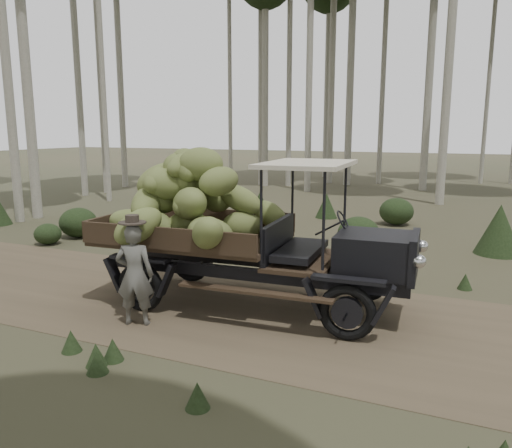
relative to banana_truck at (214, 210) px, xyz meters
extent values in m
plane|color=#473D2B|center=(2.55, -0.14, -1.60)|extent=(120.00, 120.00, 0.00)
cube|color=brown|center=(2.55, -0.14, -1.60)|extent=(70.00, 4.00, 0.01)
cube|color=black|center=(2.58, 0.25, -0.52)|extent=(1.13, 1.08, 0.59)
cube|color=black|center=(3.17, 0.28, -0.52)|extent=(0.17, 1.08, 0.67)
cube|color=black|center=(1.08, 0.16, -0.42)|extent=(0.17, 1.51, 0.59)
cube|color=#38281C|center=(-0.43, 0.07, -0.52)|extent=(3.12, 2.11, 0.09)
cube|color=#38281C|center=(-0.48, 1.04, -0.33)|extent=(3.01, 0.24, 0.34)
cube|color=#38281C|center=(-0.37, -0.89, -0.33)|extent=(3.01, 0.24, 0.34)
cube|color=#38281C|center=(-1.93, -0.01, -0.33)|extent=(0.18, 1.94, 0.34)
cube|color=beige|center=(1.54, 0.19, 0.79)|extent=(1.34, 1.90, 0.06)
cube|color=black|center=(0.68, 0.55, -0.93)|extent=(4.94, 0.39, 0.19)
cube|color=black|center=(0.72, -0.27, -0.93)|extent=(4.94, 0.39, 0.19)
torus|color=black|center=(2.31, 1.09, -1.19)|extent=(0.82, 0.19, 0.82)
torus|color=black|center=(2.41, -0.62, -1.19)|extent=(0.82, 0.19, 0.82)
torus|color=black|center=(-1.01, 0.90, -1.19)|extent=(0.82, 0.19, 0.82)
torus|color=black|center=(-0.91, -0.82, -1.19)|extent=(0.82, 0.19, 0.82)
sphere|color=beige|center=(3.23, 0.77, -0.47)|extent=(0.19, 0.19, 0.19)
sphere|color=beige|center=(3.28, -0.20, -0.47)|extent=(0.19, 0.19, 0.19)
ellipsoid|color=olive|center=(0.26, -0.52, -0.29)|extent=(0.94, 0.95, 0.73)
ellipsoid|color=olive|center=(-0.97, -0.17, 0.15)|extent=(0.92, 0.94, 0.61)
ellipsoid|color=olive|center=(-0.73, -0.20, 0.41)|extent=(0.99, 1.06, 0.68)
ellipsoid|color=olive|center=(-0.19, -0.07, 0.75)|extent=(0.89, 0.77, 0.57)
ellipsoid|color=olive|center=(0.37, 0.33, -0.31)|extent=(0.92, 0.94, 0.62)
ellipsoid|color=olive|center=(-0.27, 0.56, 0.15)|extent=(1.01, 0.95, 0.62)
ellipsoid|color=olive|center=(-0.78, 0.26, 0.38)|extent=(1.07, 0.97, 0.76)
ellipsoid|color=olive|center=(-0.54, 0.06, 0.75)|extent=(1.03, 1.02, 0.64)
ellipsoid|color=olive|center=(0.61, 0.98, -0.19)|extent=(0.92, 0.64, 0.68)
ellipsoid|color=olive|center=(-0.23, -0.36, 0.14)|extent=(1.07, 1.07, 0.73)
ellipsoid|color=olive|center=(-0.95, -0.05, 0.47)|extent=(1.11, 1.07, 0.81)
ellipsoid|color=olive|center=(-0.38, 0.09, 0.70)|extent=(1.02, 0.85, 0.78)
ellipsoid|color=olive|center=(-0.87, -0.36, -0.22)|extent=(0.95, 0.70, 0.58)
ellipsoid|color=olive|center=(-1.03, -0.41, 0.10)|extent=(0.79, 1.10, 0.75)
ellipsoid|color=olive|center=(-0.59, 0.10, 0.44)|extent=(0.88, 1.03, 0.56)
ellipsoid|color=olive|center=(-0.44, -0.05, 0.71)|extent=(0.85, 0.99, 0.68)
ellipsoid|color=olive|center=(-1.42, -0.24, -0.29)|extent=(1.07, 0.78, 0.63)
ellipsoid|color=olive|center=(-0.40, 0.70, 0.06)|extent=(0.83, 0.79, 0.56)
ellipsoid|color=olive|center=(0.18, -0.15, 0.50)|extent=(0.84, 0.86, 0.59)
ellipsoid|color=olive|center=(-0.63, 0.06, 0.65)|extent=(0.93, 0.96, 0.74)
ellipsoid|color=olive|center=(-0.45, -0.19, -0.28)|extent=(1.01, 0.85, 0.72)
ellipsoid|color=olive|center=(-0.29, -0.26, 0.10)|extent=(0.44, 0.79, 0.45)
ellipsoid|color=olive|center=(-0.91, -0.24, 0.48)|extent=(0.56, 0.90, 0.58)
ellipsoid|color=olive|center=(-0.52, -0.05, 0.73)|extent=(0.48, 0.88, 0.58)
ellipsoid|color=olive|center=(0.10, -0.52, -0.27)|extent=(0.61, 0.85, 0.62)
ellipsoid|color=olive|center=(0.29, 0.40, 0.15)|extent=(0.93, 0.43, 0.69)
ellipsoid|color=olive|center=(-0.37, 0.23, 0.42)|extent=(0.73, 0.94, 0.64)
ellipsoid|color=olive|center=(-0.42, 0.20, 0.69)|extent=(0.95, 0.93, 0.47)
ellipsoid|color=olive|center=(-0.80, -0.97, -0.16)|extent=(1.00, 0.99, 0.81)
ellipsoid|color=olive|center=(0.38, -0.90, -0.18)|extent=(0.90, 0.97, 0.75)
imported|color=#595852|center=(-0.64, -1.31, -0.83)|extent=(0.66, 0.54, 1.55)
cylinder|color=#322A23|center=(-0.64, -1.31, -0.03)|extent=(0.53, 0.53, 0.02)
cylinder|color=#322A23|center=(-0.64, -1.31, 0.02)|extent=(0.27, 0.27, 0.12)
cylinder|color=#B2AD9E|center=(-12.52, 13.62, 6.16)|extent=(0.31, 0.31, 15.52)
cylinder|color=#B2AD9E|center=(-6.13, 16.97, 5.70)|extent=(0.35, 0.35, 14.60)
cylinder|color=#B2AD9E|center=(-4.68, 23.30, 6.48)|extent=(0.32, 0.32, 16.16)
cylinder|color=#B2AD9E|center=(-8.23, 17.20, 7.28)|extent=(0.21, 0.21, 17.76)
cylinder|color=#B2AD9E|center=(4.27, 22.81, 6.75)|extent=(0.23, 0.23, 16.70)
cylinder|color=#B2AD9E|center=(-2.29, 19.17, 6.21)|extent=(0.37, 0.37, 15.63)
cone|color=#233319|center=(-1.64, 5.80, -1.02)|extent=(1.05, 1.05, 1.17)
ellipsoid|color=#233319|center=(1.79, 8.50, -1.18)|extent=(1.04, 1.04, 0.83)
ellipsoid|color=#233319|center=(-5.92, 3.17, -1.19)|extent=(1.01, 1.01, 0.81)
ellipsoid|color=#233319|center=(-6.01, 2.17, -1.32)|extent=(0.67, 0.67, 0.54)
ellipsoid|color=#233319|center=(1.41, 4.79, -1.18)|extent=(1.02, 1.02, 0.81)
cone|color=#233319|center=(4.53, 5.66, -1.00)|extent=(1.07, 1.07, 1.19)
cone|color=#233319|center=(-0.54, 8.87, -1.19)|extent=(0.74, 0.74, 0.82)
cone|color=#233319|center=(1.38, -2.97, -1.45)|extent=(0.27, 0.27, 0.30)
cone|color=#233319|center=(-2.52, 2.74, -1.45)|extent=(0.27, 0.27, 0.30)
cone|color=#233319|center=(-0.85, -2.44, -1.45)|extent=(0.27, 0.27, 0.30)
cone|color=#233319|center=(-0.13, -2.77, -1.45)|extent=(0.27, 0.27, 0.30)
cone|color=#233319|center=(-0.17, -2.43, -1.45)|extent=(0.27, 0.27, 0.30)
cone|color=#233319|center=(0.14, 2.01, -1.45)|extent=(0.27, 0.27, 0.30)
cone|color=#233319|center=(3.88, 2.49, -1.45)|extent=(0.27, 0.27, 0.30)
cone|color=#233319|center=(-2.91, 2.56, -1.45)|extent=(0.27, 0.27, 0.30)
cone|color=#233319|center=(2.81, 2.74, -1.45)|extent=(0.27, 0.27, 0.30)
cone|color=#233319|center=(0.93, 2.05, -1.45)|extent=(0.27, 0.27, 0.30)
cone|color=#233319|center=(-0.27, -2.63, -1.45)|extent=(0.27, 0.27, 0.30)
cone|color=#233319|center=(1.06, 2.44, -1.45)|extent=(0.27, 0.27, 0.30)
camera|label=1|loc=(3.87, -7.14, 1.30)|focal=35.00mm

